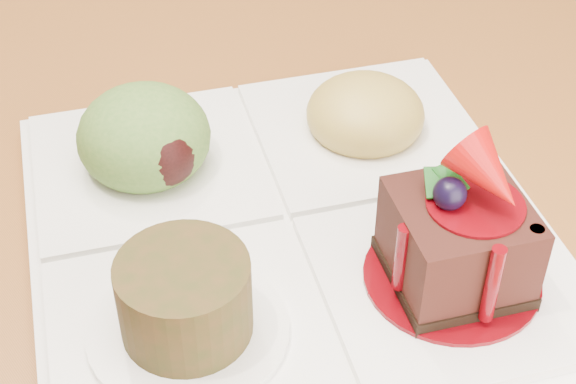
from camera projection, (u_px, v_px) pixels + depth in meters
sampler_plate at (282, 207)px, 0.47m from camera, size 0.36×0.36×0.10m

